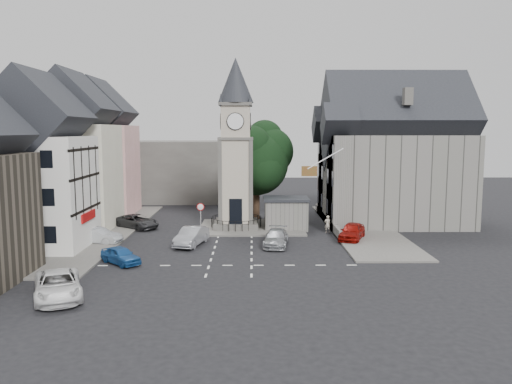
{
  "coord_description": "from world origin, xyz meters",
  "views": [
    {
      "loc": [
        1.56,
        -39.81,
        9.51
      ],
      "look_at": [
        1.9,
        5.0,
        3.92
      ],
      "focal_mm": 35.0,
      "sensor_mm": 36.0,
      "label": 1
    }
  ],
  "objects_px": {
    "stone_shelter": "(286,213)",
    "car_west_blue": "(121,255)",
    "car_east_red": "(352,231)",
    "pedestrian": "(327,224)",
    "clock_tower": "(236,145)"
  },
  "relations": [
    {
      "from": "car_west_blue",
      "to": "pedestrian",
      "type": "bearing_deg",
      "value": -13.15
    },
    {
      "from": "stone_shelter",
      "to": "car_east_red",
      "type": "relative_size",
      "value": 0.97
    },
    {
      "from": "car_west_blue",
      "to": "pedestrian",
      "type": "relative_size",
      "value": 2.24
    },
    {
      "from": "clock_tower",
      "to": "stone_shelter",
      "type": "relative_size",
      "value": 3.78
    },
    {
      "from": "car_east_red",
      "to": "pedestrian",
      "type": "bearing_deg",
      "value": 140.96
    },
    {
      "from": "clock_tower",
      "to": "stone_shelter",
      "type": "distance_m",
      "value": 8.15
    },
    {
      "from": "stone_shelter",
      "to": "car_west_blue",
      "type": "relative_size",
      "value": 1.19
    },
    {
      "from": "clock_tower",
      "to": "car_east_red",
      "type": "xyz_separation_m",
      "value": [
        10.23,
        -5.33,
        -7.37
      ]
    },
    {
      "from": "clock_tower",
      "to": "car_east_red",
      "type": "height_order",
      "value": "clock_tower"
    },
    {
      "from": "car_east_red",
      "to": "clock_tower",
      "type": "bearing_deg",
      "value": 174.88
    },
    {
      "from": "stone_shelter",
      "to": "car_west_blue",
      "type": "height_order",
      "value": "stone_shelter"
    },
    {
      "from": "car_east_red",
      "to": "stone_shelter",
      "type": "bearing_deg",
      "value": 160.69
    },
    {
      "from": "stone_shelter",
      "to": "pedestrian",
      "type": "bearing_deg",
      "value": -25.14
    },
    {
      "from": "pedestrian",
      "to": "car_west_blue",
      "type": "bearing_deg",
      "value": 19.89
    },
    {
      "from": "car_west_blue",
      "to": "pedestrian",
      "type": "height_order",
      "value": "pedestrian"
    }
  ]
}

